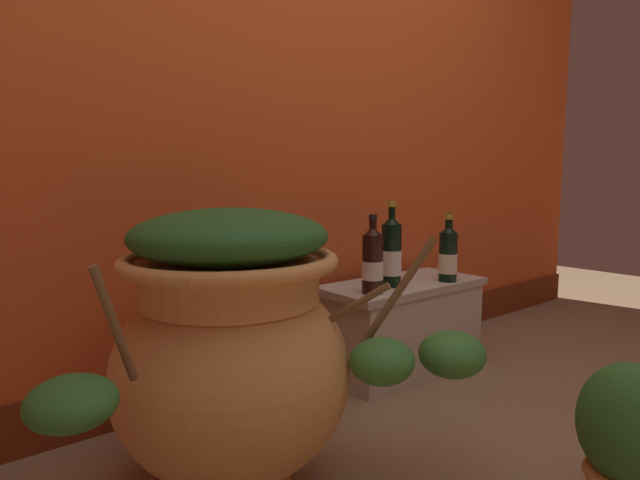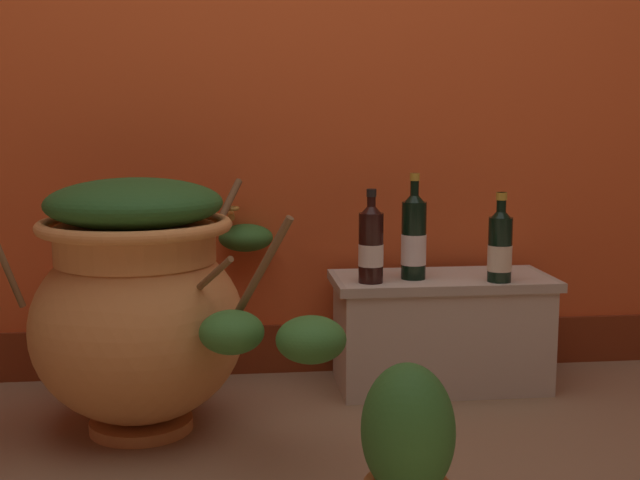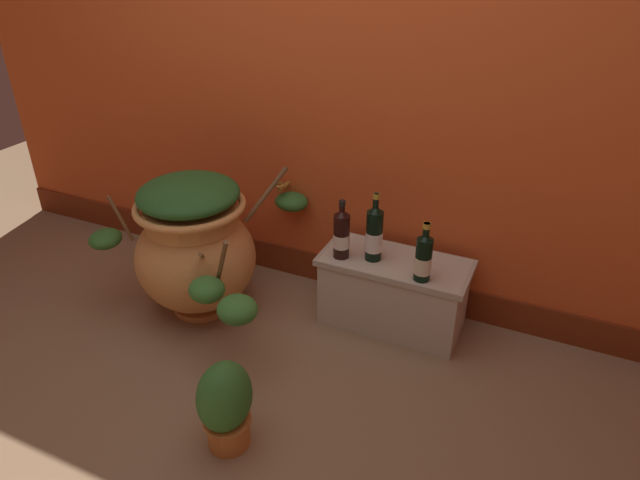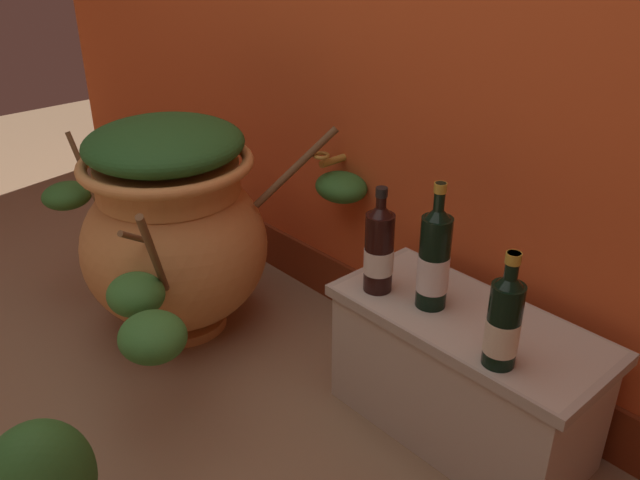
{
  "view_description": "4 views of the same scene",
  "coord_description": "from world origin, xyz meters",
  "views": [
    {
      "loc": [
        -1.09,
        -0.49,
        0.79
      ],
      "look_at": [
        -0.13,
        0.72,
        0.6
      ],
      "focal_mm": 28.03,
      "sensor_mm": 36.0,
      "label": 1
    },
    {
      "loc": [
        -0.26,
        -1.74,
        0.9
      ],
      "look_at": [
        0.03,
        0.79,
        0.51
      ],
      "focal_mm": 47.12,
      "sensor_mm": 36.0,
      "label": 2
    },
    {
      "loc": [
        1.08,
        -1.35,
        1.78
      ],
      "look_at": [
        0.08,
        0.82,
        0.43
      ],
      "focal_mm": 31.92,
      "sensor_mm": 36.0,
      "label": 3
    },
    {
      "loc": [
        1.22,
        -0.33,
        1.3
      ],
      "look_at": [
        -0.04,
        0.82,
        0.43
      ],
      "focal_mm": 37.13,
      "sensor_mm": 36.0,
      "label": 4
    }
  ],
  "objects": [
    {
      "name": "terracotta_urn",
      "position": [
        -0.5,
        0.6,
        0.37
      ],
      "size": [
        1.03,
        0.94,
        0.72
      ],
      "color": "#D68E4C",
      "rests_on": "ground_plane"
    },
    {
      "name": "potted_shrub",
      "position": [
        0.11,
        -0.1,
        0.2
      ],
      "size": [
        0.2,
        0.23,
        0.39
      ],
      "color": "#C17033",
      "rests_on": "ground_plane"
    },
    {
      "name": "ground_plane",
      "position": [
        0.0,
        0.0,
        0.0
      ],
      "size": [
        7.0,
        7.0,
        0.0
      ],
      "primitive_type": "plane",
      "color": "#896B4C"
    },
    {
      "name": "back_wall",
      "position": [
        -0.0,
        1.2,
        1.29
      ],
      "size": [
        4.4,
        0.33,
        2.6
      ],
      "color": "#D15123",
      "rests_on": "ground_plane"
    },
    {
      "name": "stone_ledge",
      "position": [
        0.44,
        0.89,
        0.2
      ],
      "size": [
        0.72,
        0.33,
        0.37
      ],
      "color": "beige",
      "rests_on": "ground_plane"
    },
    {
      "name": "wine_bottle_middle",
      "position": [
        0.6,
        0.78,
        0.49
      ],
      "size": [
        0.08,
        0.08,
        0.28
      ],
      "color": "black",
      "rests_on": "stone_ledge"
    },
    {
      "name": "wine_bottle_left",
      "position": [
        0.19,
        0.81,
        0.5
      ],
      "size": [
        0.08,
        0.08,
        0.29
      ],
      "color": "black",
      "rests_on": "stone_ledge"
    },
    {
      "name": "wine_bottle_right",
      "position": [
        0.34,
        0.86,
        0.51
      ],
      "size": [
        0.08,
        0.08,
        0.34
      ],
      "color": "black",
      "rests_on": "stone_ledge"
    }
  ]
}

